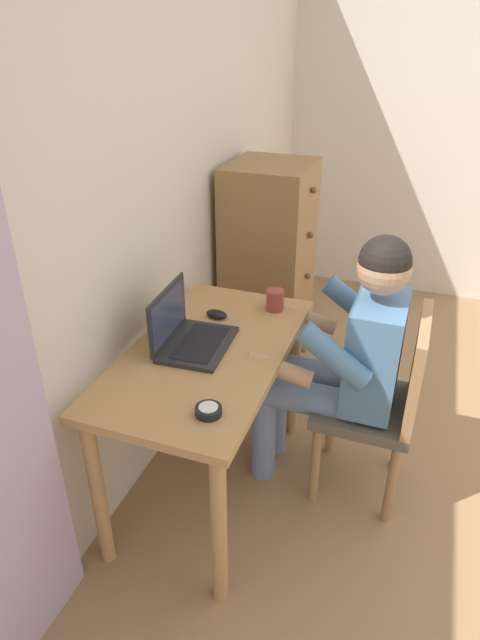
{
  "coord_description": "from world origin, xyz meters",
  "views": [
    {
      "loc": [
        -1.98,
        1.09,
        1.86
      ],
      "look_at": [
        -0.22,
        1.73,
        0.84
      ],
      "focal_mm": 30.02,
      "sensor_mm": 36.0,
      "label": 1
    }
  ],
  "objects_px": {
    "desk": "(209,374)",
    "chair": "(383,399)",
    "dresser": "(268,271)",
    "desk_clock": "(208,411)",
    "person_seated": "(344,354)",
    "laptop": "(188,334)",
    "coffee_mug": "(275,300)",
    "computer_mouse": "(217,314)"
  },
  "relations": [
    {
      "from": "laptop",
      "to": "coffee_mug",
      "type": "bearing_deg",
      "value": -29.81
    },
    {
      "from": "person_seated",
      "to": "coffee_mug",
      "type": "distance_m",
      "value": 0.41
    },
    {
      "from": "desk_clock",
      "to": "chair",
      "type": "bearing_deg",
      "value": -40.38
    },
    {
      "from": "laptop",
      "to": "desk_clock",
      "type": "height_order",
      "value": "laptop"
    },
    {
      "from": "desk",
      "to": "chair",
      "type": "height_order",
      "value": "chair"
    },
    {
      "from": "desk",
      "to": "coffee_mug",
      "type": "distance_m",
      "value": 0.48
    },
    {
      "from": "chair",
      "to": "computer_mouse",
      "type": "distance_m",
      "value": 0.8
    },
    {
      "from": "desk",
      "to": "desk_clock",
      "type": "bearing_deg",
      "value": -156.69
    },
    {
      "from": "desk",
      "to": "laptop",
      "type": "bearing_deg",
      "value": 86.54
    },
    {
      "from": "dresser",
      "to": "computer_mouse",
      "type": "relative_size",
      "value": 12.34
    },
    {
      "from": "person_seated",
      "to": "chair",
      "type": "bearing_deg",
      "value": -90.45
    },
    {
      "from": "dresser",
      "to": "desk_clock",
      "type": "height_order",
      "value": "dresser"
    },
    {
      "from": "dresser",
      "to": "person_seated",
      "type": "distance_m",
      "value": 1.04
    },
    {
      "from": "computer_mouse",
      "to": "coffee_mug",
      "type": "xyz_separation_m",
      "value": [
        0.16,
        -0.22,
        0.03
      ]
    },
    {
      "from": "chair",
      "to": "person_seated",
      "type": "height_order",
      "value": "person_seated"
    },
    {
      "from": "desk",
      "to": "person_seated",
      "type": "distance_m",
      "value": 0.56
    },
    {
      "from": "desk",
      "to": "chair",
      "type": "bearing_deg",
      "value": -70.56
    },
    {
      "from": "computer_mouse",
      "to": "coffee_mug",
      "type": "distance_m",
      "value": 0.28
    },
    {
      "from": "coffee_mug",
      "to": "computer_mouse",
      "type": "bearing_deg",
      "value": 126.67
    },
    {
      "from": "desk",
      "to": "desk_clock",
      "type": "xyz_separation_m",
      "value": [
        -0.37,
        -0.16,
        0.13
      ]
    },
    {
      "from": "dresser",
      "to": "chair",
      "type": "height_order",
      "value": "dresser"
    },
    {
      "from": "chair",
      "to": "desk_clock",
      "type": "relative_size",
      "value": 9.84
    },
    {
      "from": "person_seated",
      "to": "dresser",
      "type": "bearing_deg",
      "value": 34.58
    },
    {
      "from": "dresser",
      "to": "desk_clock",
      "type": "xyz_separation_m",
      "value": [
        -1.47,
        -0.25,
        0.13
      ]
    },
    {
      "from": "computer_mouse",
      "to": "desk_clock",
      "type": "height_order",
      "value": "computer_mouse"
    },
    {
      "from": "desk",
      "to": "dresser",
      "type": "relative_size",
      "value": 0.9
    },
    {
      "from": "chair",
      "to": "computer_mouse",
      "type": "bearing_deg",
      "value": 88.64
    },
    {
      "from": "computer_mouse",
      "to": "desk_clock",
      "type": "xyz_separation_m",
      "value": [
        -0.63,
        -0.23,
        -0.0
      ]
    },
    {
      "from": "desk",
      "to": "laptop",
      "type": "distance_m",
      "value": 0.19
    },
    {
      "from": "dresser",
      "to": "chair",
      "type": "xyz_separation_m",
      "value": [
        -0.86,
        -0.77,
        -0.12
      ]
    },
    {
      "from": "chair",
      "to": "computer_mouse",
      "type": "relative_size",
      "value": 8.85
    },
    {
      "from": "person_seated",
      "to": "desk_clock",
      "type": "bearing_deg",
      "value": 151.1
    },
    {
      "from": "dresser",
      "to": "chair",
      "type": "distance_m",
      "value": 1.16
    },
    {
      "from": "desk",
      "to": "chair",
      "type": "xyz_separation_m",
      "value": [
        0.24,
        -0.69,
        -0.12
      ]
    },
    {
      "from": "desk_clock",
      "to": "coffee_mug",
      "type": "distance_m",
      "value": 0.8
    },
    {
      "from": "desk_clock",
      "to": "coffee_mug",
      "type": "xyz_separation_m",
      "value": [
        0.8,
        0.01,
        0.03
      ]
    },
    {
      "from": "chair",
      "to": "desk",
      "type": "bearing_deg",
      "value": 109.44
    },
    {
      "from": "person_seated",
      "to": "computer_mouse",
      "type": "distance_m",
      "value": 0.58
    },
    {
      "from": "person_seated",
      "to": "coffee_mug",
      "type": "relative_size",
      "value": 10.03
    },
    {
      "from": "computer_mouse",
      "to": "laptop",
      "type": "bearing_deg",
      "value": -175.47
    },
    {
      "from": "chair",
      "to": "person_seated",
      "type": "relative_size",
      "value": 0.74
    },
    {
      "from": "laptop",
      "to": "desk_clock",
      "type": "bearing_deg",
      "value": -146.75
    }
  ]
}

